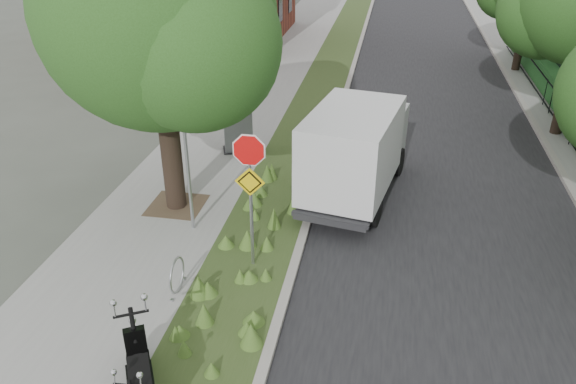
% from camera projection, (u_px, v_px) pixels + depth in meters
% --- Properties ---
extents(ground, '(120.00, 120.00, 0.00)m').
position_uv_depth(ground, '(311.00, 291.00, 11.77)').
color(ground, '#4C5147').
rests_on(ground, ground).
extents(sidewalk_near, '(3.50, 60.00, 0.12)m').
position_uv_depth(sidewalk_near, '(238.00, 114.00, 21.10)').
color(sidewalk_near, gray).
rests_on(sidewalk_near, ground).
extents(verge, '(2.00, 60.00, 0.12)m').
position_uv_depth(verge, '(310.00, 118.00, 20.66)').
color(verge, '#35491F').
rests_on(verge, ground).
extents(kerb_near, '(0.20, 60.00, 0.13)m').
position_uv_depth(kerb_near, '(337.00, 120.00, 20.50)').
color(kerb_near, '#9E9991').
rests_on(kerb_near, ground).
extents(road, '(7.00, 60.00, 0.01)m').
position_uv_depth(road, '(435.00, 128.00, 19.97)').
color(road, black).
rests_on(road, ground).
extents(kerb_far, '(0.20, 60.00, 0.13)m').
position_uv_depth(kerb_far, '(539.00, 133.00, 19.38)').
color(kerb_far, '#9E9991').
rests_on(kerb_far, ground).
extents(street_tree_main, '(6.21, 5.54, 7.66)m').
position_uv_depth(street_tree_main, '(155.00, 23.00, 12.65)').
color(street_tree_main, black).
rests_on(street_tree_main, ground).
extents(bare_post, '(0.08, 0.08, 4.00)m').
position_uv_depth(bare_post, '(187.00, 153.00, 12.85)').
color(bare_post, '#A5A8AD').
rests_on(bare_post, ground).
extents(bike_hoop, '(0.06, 0.78, 0.77)m').
position_uv_depth(bike_hoop, '(177.00, 275.00, 11.45)').
color(bike_hoop, '#A5A8AD').
rests_on(bike_hoop, ground).
extents(sign_assembly, '(0.94, 0.08, 3.22)m').
position_uv_depth(sign_assembly, '(250.00, 175.00, 11.41)').
color(sign_assembly, '#A5A8AD').
rests_on(sign_assembly, ground).
extents(fence_far, '(0.04, 24.00, 1.00)m').
position_uv_depth(fence_far, '(565.00, 118.00, 18.98)').
color(fence_far, black).
rests_on(fence_far, ground).
extents(scooter_near, '(1.09, 1.77, 0.93)m').
position_uv_depth(scooter_near, '(142.00, 384.00, 8.80)').
color(scooter_near, black).
rests_on(scooter_near, ground).
extents(box_truck, '(2.74, 5.17, 2.22)m').
position_uv_depth(box_truck, '(356.00, 147.00, 14.83)').
color(box_truck, '#262628').
rests_on(box_truck, ground).
extents(utility_cabinet, '(1.15, 0.95, 1.32)m').
position_uv_depth(utility_cabinet, '(238.00, 132.00, 17.68)').
color(utility_cabinet, '#262628').
rests_on(utility_cabinet, ground).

